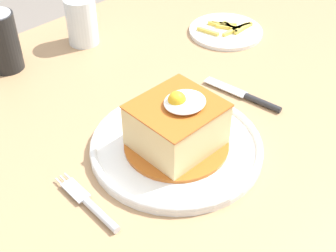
% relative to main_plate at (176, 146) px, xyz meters
% --- Properties ---
extents(dining_table, '(1.42, 0.95, 0.76)m').
position_rel_main_plate_xyz_m(dining_table, '(0.01, 0.07, -0.11)').
color(dining_table, '#A87F56').
rests_on(dining_table, ground_plane).
extents(main_plate, '(0.29, 0.29, 0.02)m').
position_rel_main_plate_xyz_m(main_plate, '(0.00, 0.00, 0.00)').
color(main_plate, white).
rests_on(main_plate, dining_table).
extents(sandwich_meal, '(0.18, 0.18, 0.11)m').
position_rel_main_plate_xyz_m(sandwich_meal, '(0.00, -0.00, 0.04)').
color(sandwich_meal, '#B75B1E').
rests_on(sandwich_meal, main_plate).
extents(fork, '(0.02, 0.14, 0.01)m').
position_rel_main_plate_xyz_m(fork, '(-0.18, -0.01, -0.00)').
color(fork, silver).
rests_on(fork, dining_table).
extents(knife, '(0.04, 0.17, 0.01)m').
position_rel_main_plate_xyz_m(knife, '(0.20, -0.00, -0.00)').
color(knife, '#262628').
rests_on(knife, dining_table).
extents(soda_can, '(0.07, 0.07, 0.12)m').
position_rel_main_plate_xyz_m(soda_can, '(-0.07, 0.42, 0.05)').
color(soda_can, black).
rests_on(soda_can, dining_table).
extents(drinking_glass, '(0.07, 0.07, 0.10)m').
position_rel_main_plate_xyz_m(drinking_glass, '(0.10, 0.40, 0.04)').
color(drinking_glass, '#3F2314').
rests_on(drinking_glass, dining_table).
extents(side_plate_fries, '(0.17, 0.17, 0.02)m').
position_rel_main_plate_xyz_m(side_plate_fries, '(0.37, 0.20, -0.00)').
color(side_plate_fries, white).
rests_on(side_plate_fries, dining_table).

